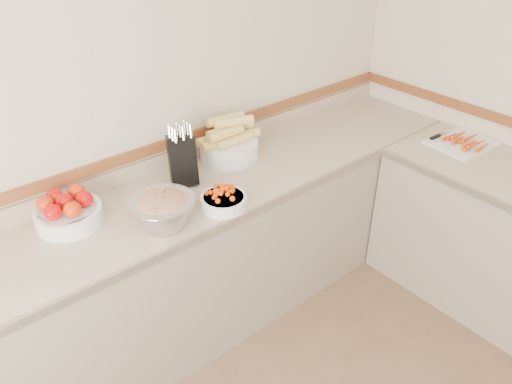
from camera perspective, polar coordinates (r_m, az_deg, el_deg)
back_wall at (r=2.63m, az=-15.32°, el=8.74°), size 4.00×0.00×4.00m
counter_back at (r=2.82m, az=-9.88°, el=-9.15°), size 4.00×0.65×1.08m
knife_block at (r=2.67m, az=-8.42°, el=3.81°), size 0.20×0.21×0.35m
tomato_bowl at (r=2.51m, az=-20.72°, el=-2.08°), size 0.31×0.31×0.15m
cherry_tomato_bowl at (r=2.49m, az=-3.73°, el=-0.85°), size 0.23×0.23×0.13m
corn_bowl at (r=2.92m, az=-3.14°, el=5.56°), size 0.38×0.35×0.26m
rhubarb_bowl at (r=2.36m, az=-10.60°, el=-2.05°), size 0.31×0.31×0.18m
cutting_board at (r=3.36m, az=22.60°, el=5.34°), size 0.42×0.34×0.06m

